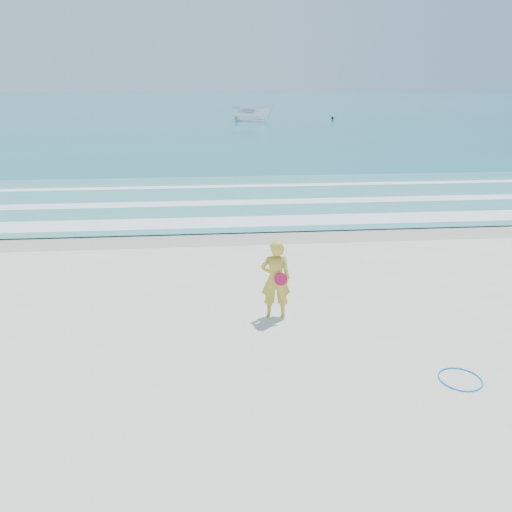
{
  "coord_description": "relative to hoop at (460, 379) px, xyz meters",
  "views": [
    {
      "loc": [
        -0.87,
        -6.58,
        4.77
      ],
      "look_at": [
        0.1,
        4.0,
        1.0
      ],
      "focal_mm": 35.0,
      "sensor_mm": 36.0,
      "label": 1
    }
  ],
  "objects": [
    {
      "name": "ground",
      "position": [
        -3.21,
        -0.28,
        -0.01
      ],
      "size": [
        400.0,
        400.0,
        0.0
      ],
      "primitive_type": "plane",
      "color": "silver",
      "rests_on": "ground"
    },
    {
      "name": "wet_sand",
      "position": [
        -3.21,
        8.72,
        -0.01
      ],
      "size": [
        400.0,
        2.4,
        0.0
      ],
      "primitive_type": "cube",
      "color": "#B2A893",
      "rests_on": "ground"
    },
    {
      "name": "ocean",
      "position": [
        -3.21,
        104.72,
        0.01
      ],
      "size": [
        400.0,
        190.0,
        0.04
      ],
      "primitive_type": "cube",
      "color": "#19727F",
      "rests_on": "ground"
    },
    {
      "name": "shallow",
      "position": [
        -3.21,
        13.72,
        0.03
      ],
      "size": [
        400.0,
        10.0,
        0.01
      ],
      "primitive_type": "cube",
      "color": "#59B7AD",
      "rests_on": "ocean"
    },
    {
      "name": "foam_near",
      "position": [
        -3.21,
        10.02,
        0.04
      ],
      "size": [
        400.0,
        1.4,
        0.01
      ],
      "primitive_type": "cube",
      "color": "white",
      "rests_on": "shallow"
    },
    {
      "name": "foam_mid",
      "position": [
        -3.21,
        12.92,
        0.04
      ],
      "size": [
        400.0,
        0.9,
        0.01
      ],
      "primitive_type": "cube",
      "color": "white",
      "rests_on": "shallow"
    },
    {
      "name": "foam_far",
      "position": [
        -3.21,
        16.22,
        0.04
      ],
      "size": [
        400.0,
        0.6,
        0.01
      ],
      "primitive_type": "cube",
      "color": "white",
      "rests_on": "shallow"
    },
    {
      "name": "hoop",
      "position": [
        0.0,
        0.0,
        0.0
      ],
      "size": [
        0.84,
        0.84,
        0.03
      ],
      "primitive_type": "torus",
      "rotation": [
        0.0,
        0.0,
        -0.19
      ],
      "color": "#0B80D1",
      "rests_on": "ground"
    },
    {
      "name": "boat",
      "position": [
        1.1,
        54.25,
        0.97
      ],
      "size": [
        5.23,
        3.16,
        1.9
      ],
      "primitive_type": "imported",
      "rotation": [
        0.0,
        0.0,
        1.28
      ],
      "color": "white",
      "rests_on": "ocean"
    },
    {
      "name": "buoy",
      "position": [
        11.31,
        56.31,
        0.21
      ],
      "size": [
        0.36,
        0.36,
        0.36
      ],
      "primitive_type": "sphere",
      "color": "black",
      "rests_on": "ocean"
    },
    {
      "name": "woman",
      "position": [
        -2.8,
        2.67,
        0.84
      ],
      "size": [
        0.65,
        0.45,
        1.7
      ],
      "color": "gold",
      "rests_on": "ground"
    }
  ]
}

